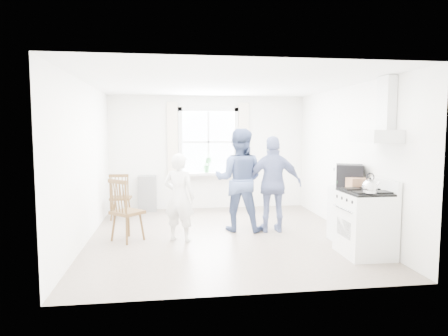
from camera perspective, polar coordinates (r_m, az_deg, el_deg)
room_shell at (r=6.79m, az=-0.18°, el=1.00°), size 4.62×5.12×2.64m
window_assembly at (r=9.21m, az=-2.23°, el=3.20°), size 1.88×0.24×1.70m
range_hood at (r=6.13m, az=21.30°, el=5.76°), size 0.45×0.76×0.94m
shelf_unit at (r=9.17m, az=-10.89°, el=-3.59°), size 0.40×0.30×0.80m
gas_stove at (r=6.20m, az=19.53°, el=-7.38°), size 0.68×0.76×1.12m
kettle at (r=5.84m, az=20.13°, el=-2.56°), size 0.21×0.21×0.30m
low_cabinet at (r=6.85m, az=17.33°, el=-6.39°), size 0.50×0.55×0.90m
stereo_stack at (r=6.80m, az=17.47°, el=-1.06°), size 0.53×0.50×0.37m
cardboard_box at (r=6.58m, az=18.44°, el=-2.14°), size 0.30×0.23×0.18m
windsor_chair_a at (r=8.35m, az=-14.67°, el=-3.28°), size 0.42×0.41×0.95m
windsor_chair_b at (r=6.70m, az=-14.41°, el=-4.95°), size 0.61×0.61×1.05m
person_left at (r=6.58m, az=-6.41°, el=-4.21°), size 0.70×0.70×1.46m
person_mid at (r=7.22m, az=2.18°, el=-1.71°), size 1.12×1.12×1.85m
person_right at (r=7.18m, az=7.09°, el=-2.32°), size 1.08×1.08×1.72m
potted_plant at (r=9.15m, az=-2.39°, el=0.45°), size 0.23×0.23×0.36m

